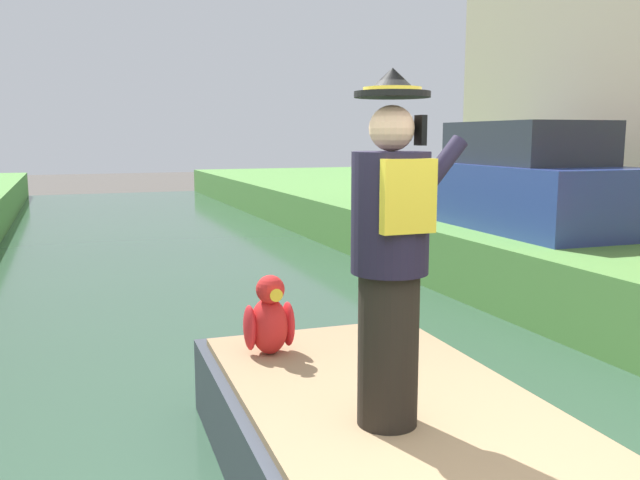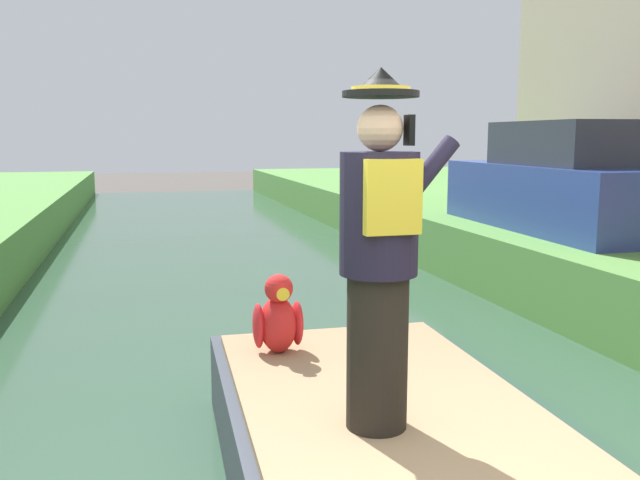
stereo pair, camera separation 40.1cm
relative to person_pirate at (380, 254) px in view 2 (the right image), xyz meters
The scene contains 3 objects.
person_pirate is the anchor object (origin of this frame).
parrot_plush 1.53m from the person_pirate, 101.01° to the left, with size 0.36×0.35×0.57m.
parked_car_blue 6.84m from the person_pirate, 47.70° to the left, with size 1.81×4.05×1.50m.
Camera 2 is at (-1.31, -2.49, 2.23)m, focal length 37.58 mm.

